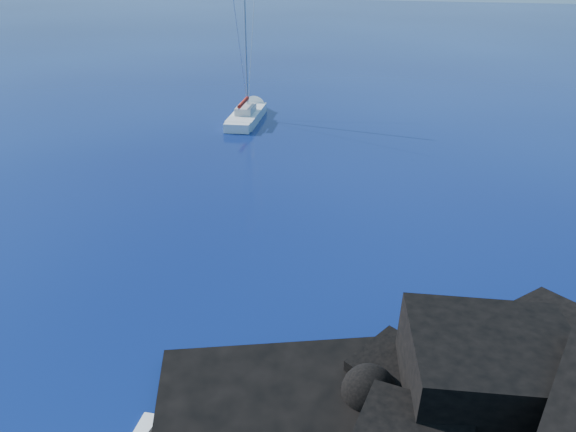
# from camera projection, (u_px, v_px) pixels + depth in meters

# --- Properties ---
(surf_foam) EXTENTS (10.00, 8.00, 0.06)m
(surf_foam) POSITION_uv_depth(u_px,v_px,m) (319.00, 406.00, 18.16)
(surf_foam) COLOR white
(surf_foam) RESTS_ON ground
(sailboat) EXTENTS (3.83, 11.26, 11.58)m
(sailboat) POSITION_uv_depth(u_px,v_px,m) (247.00, 120.00, 50.20)
(sailboat) COLOR white
(sailboat) RESTS_ON ground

